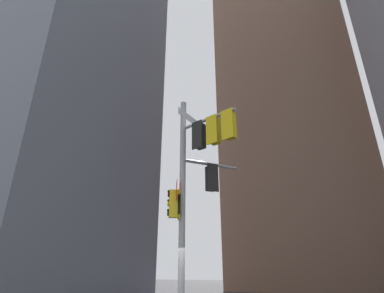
# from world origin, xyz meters

# --- Properties ---
(building_tower_left) EXTENTS (14.10, 14.10, 53.62)m
(building_tower_left) POSITION_xyz_m (-15.16, 6.06, 26.81)
(building_tower_left) COLOR slate
(building_tower_left) RESTS_ON ground
(building_mid_block) EXTENTS (15.32, 15.32, 53.39)m
(building_mid_block) POSITION_xyz_m (3.19, 27.42, 26.69)
(building_mid_block) COLOR brown
(building_mid_block) RESTS_ON ground
(signal_pole_assembly) EXTENTS (2.95, 2.82, 8.40)m
(signal_pole_assembly) POSITION_xyz_m (0.61, -0.07, 5.15)
(signal_pole_assembly) COLOR #9EA0A3
(signal_pole_assembly) RESTS_ON ground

